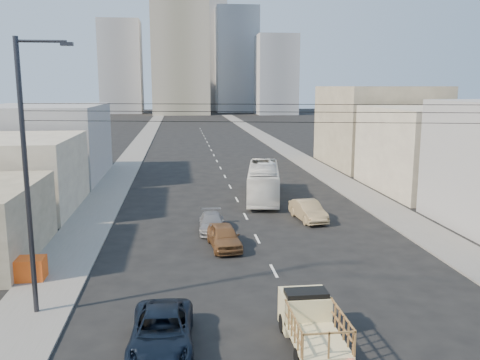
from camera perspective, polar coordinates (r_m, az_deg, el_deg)
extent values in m
plane|color=black|center=(21.28, 7.98, -17.65)|extent=(420.00, 420.00, 0.00)
cube|color=slate|center=(88.92, -11.17, 3.86)|extent=(3.50, 180.00, 0.12)
cube|color=slate|center=(90.24, 3.91, 4.13)|extent=(3.50, 180.00, 0.12)
cube|color=silver|center=(23.01, 6.67, -15.34)|extent=(0.15, 2.00, 0.01)
cube|color=silver|center=(28.40, 3.82, -10.14)|extent=(0.15, 2.00, 0.01)
cube|color=silver|center=(34.00, 1.95, -6.62)|extent=(0.15, 2.00, 0.01)
cube|color=silver|center=(39.71, 0.63, -4.09)|extent=(0.15, 2.00, 0.01)
cube|color=silver|center=(45.50, -0.35, -2.21)|extent=(0.15, 2.00, 0.01)
cube|color=silver|center=(51.34, -1.11, -0.75)|extent=(0.15, 2.00, 0.01)
cube|color=silver|center=(57.21, -1.71, 0.42)|extent=(0.15, 2.00, 0.01)
cube|color=silver|center=(63.11, -2.20, 1.36)|extent=(0.15, 2.00, 0.01)
cube|color=silver|center=(69.02, -2.61, 2.14)|extent=(0.15, 2.00, 0.01)
cube|color=silver|center=(74.95, -2.95, 2.80)|extent=(0.15, 2.00, 0.01)
cube|color=silver|center=(80.89, -3.24, 3.37)|extent=(0.15, 2.00, 0.01)
cube|color=silver|center=(86.83, -3.50, 3.85)|extent=(0.15, 2.00, 0.01)
cube|color=silver|center=(92.79, -3.72, 4.27)|extent=(0.15, 2.00, 0.01)
cube|color=silver|center=(98.74, -3.91, 4.65)|extent=(0.15, 2.00, 0.01)
cube|color=silver|center=(104.71, -4.08, 4.98)|extent=(0.15, 2.00, 0.01)
cube|color=silver|center=(110.68, -4.24, 5.27)|extent=(0.15, 2.00, 0.01)
cube|color=silver|center=(116.65, -4.38, 5.53)|extent=(0.15, 2.00, 0.01)
cube|color=silver|center=(122.62, -4.50, 5.77)|extent=(0.15, 2.00, 0.01)
cube|color=beige|center=(20.04, 8.66, -17.29)|extent=(1.90, 3.00, 0.12)
cube|color=beige|center=(21.66, 7.23, -14.30)|extent=(1.90, 1.60, 1.50)
cube|color=black|center=(21.19, 7.44, -13.10)|extent=(1.70, 0.90, 0.70)
cylinder|color=black|center=(21.82, 4.88, -15.72)|extent=(0.25, 0.76, 0.76)
cylinder|color=black|center=(22.20, 9.34, -15.34)|extent=(0.25, 0.76, 0.76)
cylinder|color=black|center=(19.40, 6.65, -19.31)|extent=(0.25, 0.76, 0.76)
cylinder|color=black|center=(19.83, 11.70, -18.76)|extent=(0.25, 0.76, 0.76)
imported|color=black|center=(20.56, -8.77, -16.47)|extent=(2.51, 5.24, 1.44)
imported|color=white|center=(45.70, 2.64, -0.17)|extent=(4.47, 11.52, 3.13)
imported|color=brown|center=(31.98, -1.80, -6.35)|extent=(2.16, 4.51, 1.49)
imported|color=#9A815A|center=(38.74, 7.65, -3.42)|extent=(2.13, 4.71, 1.50)
imported|color=gray|center=(35.67, -3.19, -4.79)|extent=(1.93, 4.32, 1.23)
cylinder|color=#2D2D33|center=(23.39, -22.84, -0.19)|extent=(0.22, 0.22, 12.00)
cylinder|color=#2D2D33|center=(22.85, -21.42, 14.31)|extent=(2.00, 0.12, 0.12)
cube|color=#2D2D33|center=(22.63, -18.87, 14.25)|extent=(0.50, 0.25, 0.15)
cylinder|color=black|center=(20.25, 7.56, 8.42)|extent=(23.01, 5.02, 0.02)
cylinder|color=black|center=(20.26, 7.54, 7.57)|extent=(23.01, 5.02, 0.02)
cylinder|color=black|center=(20.29, 7.52, 6.44)|extent=(23.01, 5.02, 0.02)
cube|color=#F25516|center=(29.01, -22.74, -9.87)|extent=(1.80, 1.20, 0.38)
cube|color=#F25516|center=(28.89, -22.80, -9.17)|extent=(1.80, 1.20, 0.38)
cube|color=#F25516|center=(28.77, -22.85, -8.45)|extent=(1.80, 1.20, 0.38)
cube|color=#AB9E89|center=(52.56, 21.04, 3.23)|extent=(11.00, 14.00, 8.00)
cube|color=gray|center=(67.14, 15.13, 5.85)|extent=(12.00, 16.00, 10.00)
cube|color=#AB9E89|center=(44.92, -24.89, 0.54)|extent=(11.00, 12.00, 6.00)
cube|color=#99999C|center=(59.22, -21.02, 3.97)|extent=(12.00, 16.00, 8.00)
cube|color=gray|center=(189.17, -6.78, 16.48)|extent=(20.00, 20.00, 60.00)
cube|color=#92949A|center=(204.65, -0.39, 13.28)|extent=(16.00, 16.00, 40.00)
cube|color=#92949A|center=(199.34, -13.19, 12.22)|extent=(15.00, 15.00, 34.00)
cube|color=#99999C|center=(218.72, -4.06, 13.60)|extent=(18.00, 18.00, 44.00)
cube|color=#92949A|center=(186.47, 4.07, 11.68)|extent=(14.00, 14.00, 28.00)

